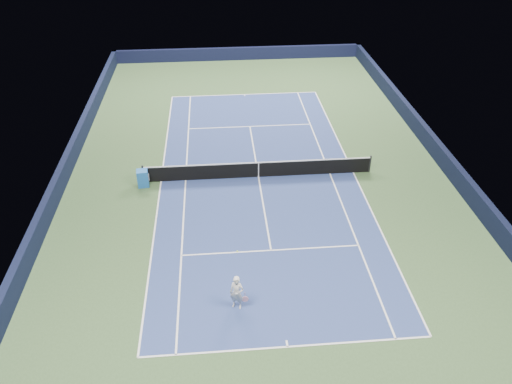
{
  "coord_description": "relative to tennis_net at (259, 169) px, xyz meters",
  "views": [
    {
      "loc": [
        -2.22,
        -23.86,
        15.09
      ],
      "look_at": [
        -0.4,
        -3.0,
        1.0
      ],
      "focal_mm": 35.0,
      "sensor_mm": 36.0,
      "label": 1
    }
  ],
  "objects": [
    {
      "name": "wall_far",
      "position": [
        0.0,
        19.82,
        0.05
      ],
      "size": [
        22.0,
        0.35,
        1.1
      ],
      "primitive_type": "cube",
      "color": "black",
      "rests_on": "ground"
    },
    {
      "name": "center_mark_far",
      "position": [
        0.0,
        11.73,
        -0.5
      ],
      "size": [
        0.08,
        0.3,
        0.0
      ],
      "primitive_type": "cube",
      "color": "white",
      "rests_on": "ground"
    },
    {
      "name": "service_line_near",
      "position": [
        0.0,
        -6.4,
        -0.5
      ],
      "size": [
        8.23,
        0.08,
        0.0
      ],
      "primitive_type": "cube",
      "color": "white",
      "rests_on": "ground"
    },
    {
      "name": "ground",
      "position": [
        0.0,
        0.0,
        -0.5
      ],
      "size": [
        40.0,
        40.0,
        0.0
      ],
      "primitive_type": "plane",
      "color": "#344F2B",
      "rests_on": "ground"
    },
    {
      "name": "baseline_near",
      "position": [
        0.0,
        -11.88,
        -0.5
      ],
      "size": [
        10.97,
        0.08,
        0.0
      ],
      "primitive_type": "cube",
      "color": "white",
      "rests_on": "ground"
    },
    {
      "name": "court_surface",
      "position": [
        0.0,
        0.0,
        -0.5
      ],
      "size": [
        10.97,
        23.77,
        0.01
      ],
      "primitive_type": "cube",
      "color": "navy",
      "rests_on": "ground"
    },
    {
      "name": "center_mark_near",
      "position": [
        0.0,
        -11.73,
        -0.5
      ],
      "size": [
        0.08,
        0.3,
        0.0
      ],
      "primitive_type": "cube",
      "color": "white",
      "rests_on": "ground"
    },
    {
      "name": "wall_right",
      "position": [
        10.82,
        0.0,
        0.05
      ],
      "size": [
        0.35,
        40.0,
        1.1
      ],
      "primitive_type": "cube",
      "color": "black",
      "rests_on": "ground"
    },
    {
      "name": "tennis_net",
      "position": [
        0.0,
        0.0,
        0.0
      ],
      "size": [
        12.9,
        0.1,
        1.07
      ],
      "color": "black",
      "rests_on": "ground"
    },
    {
      "name": "sideline_singles_right",
      "position": [
        4.12,
        0.0,
        -0.5
      ],
      "size": [
        0.08,
        23.77,
        0.0
      ],
      "primitive_type": "cube",
      "color": "white",
      "rests_on": "ground"
    },
    {
      "name": "sideline_doubles_left",
      "position": [
        -5.49,
        0.0,
        -0.5
      ],
      "size": [
        0.08,
        23.77,
        0.0
      ],
      "primitive_type": "cube",
      "color": "white",
      "rests_on": "ground"
    },
    {
      "name": "wall_left",
      "position": [
        -10.82,
        0.0,
        0.05
      ],
      "size": [
        0.35,
        40.0,
        1.1
      ],
      "primitive_type": "cube",
      "color": "black",
      "rests_on": "ground"
    },
    {
      "name": "service_line_far",
      "position": [
        0.0,
        6.4,
        -0.5
      ],
      "size": [
        8.23,
        0.08,
        0.0
      ],
      "primitive_type": "cube",
      "color": "white",
      "rests_on": "ground"
    },
    {
      "name": "sponsor_cube",
      "position": [
        -6.4,
        -0.35,
        -0.02
      ],
      "size": [
        0.65,
        0.6,
        0.98
      ],
      "color": "#1D5CAE",
      "rests_on": "ground"
    },
    {
      "name": "center_service_line",
      "position": [
        0.0,
        0.0,
        -0.5
      ],
      "size": [
        0.08,
        12.8,
        0.0
      ],
      "primitive_type": "cube",
      "color": "white",
      "rests_on": "ground"
    },
    {
      "name": "tennis_player",
      "position": [
        -1.75,
        -9.73,
        0.28
      ],
      "size": [
        0.79,
        1.31,
        2.1
      ],
      "color": "silver",
      "rests_on": "ground"
    },
    {
      "name": "sideline_singles_left",
      "position": [
        -4.12,
        0.0,
        -0.5
      ],
      "size": [
        0.08,
        23.77,
        0.0
      ],
      "primitive_type": "cube",
      "color": "white",
      "rests_on": "ground"
    },
    {
      "name": "baseline_far",
      "position": [
        0.0,
        11.88,
        -0.5
      ],
      "size": [
        10.97,
        0.08,
        0.0
      ],
      "primitive_type": "cube",
      "color": "white",
      "rests_on": "ground"
    },
    {
      "name": "sideline_doubles_right",
      "position": [
        5.49,
        0.0,
        -0.5
      ],
      "size": [
        0.08,
        23.77,
        0.0
      ],
      "primitive_type": "cube",
      "color": "white",
      "rests_on": "ground"
    }
  ]
}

